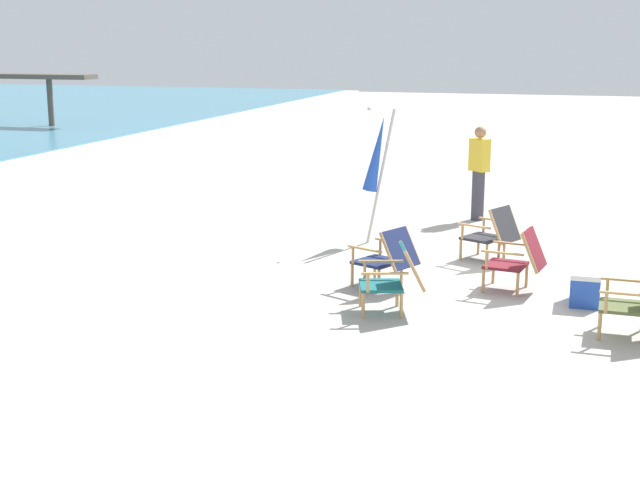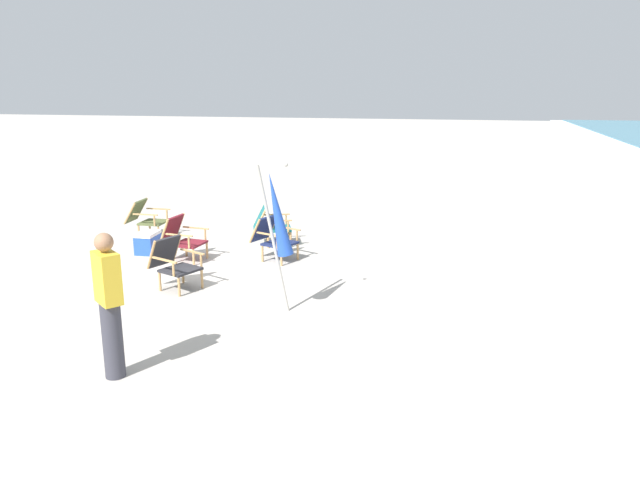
# 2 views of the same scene
# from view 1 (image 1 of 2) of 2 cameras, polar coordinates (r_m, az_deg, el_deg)

# --- Properties ---
(ground_plane) EXTENTS (80.00, 80.00, 0.00)m
(ground_plane) POSITION_cam_1_polar(r_m,az_deg,el_deg) (12.30, 12.65, -2.12)
(ground_plane) COLOR #B2AAA0
(beach_chair_far_center) EXTENTS (0.77, 0.88, 0.79)m
(beach_chair_far_center) POSITION_cam_1_polar(r_m,az_deg,el_deg) (10.27, 4.83, -2.36)
(beach_chair_far_center) COLOR #196066
(beach_chair_far_center) RESTS_ON ground
(beach_chair_front_right) EXTENTS (0.61, 0.79, 0.77)m
(beach_chair_front_right) POSITION_cam_1_polar(r_m,az_deg,el_deg) (9.97, 19.82, -3.58)
(beach_chair_front_right) COLOR #515B33
(beach_chair_front_right) RESTS_ON ground
(beach_chair_back_right) EXTENTS (0.83, 0.90, 0.80)m
(beach_chair_back_right) POSITION_cam_1_polar(r_m,az_deg,el_deg) (12.81, 11.01, 0.50)
(beach_chair_back_right) COLOR #28282D
(beach_chair_back_right) RESTS_ON ground
(beach_chair_front_left) EXTENTS (0.83, 0.92, 0.79)m
(beach_chair_front_left) POSITION_cam_1_polar(r_m,az_deg,el_deg) (11.24, 4.35, -1.02)
(beach_chair_front_left) COLOR #19234C
(beach_chair_front_left) RESTS_ON ground
(beach_chair_mid_center) EXTENTS (0.68, 0.79, 0.80)m
(beach_chair_mid_center) POSITION_cam_1_polar(r_m,az_deg,el_deg) (11.36, 12.59, -1.13)
(beach_chair_mid_center) COLOR maroon
(beach_chair_mid_center) RESTS_ON ground
(umbrella_furled_blue) EXTENTS (0.32, 0.51, 2.10)m
(umbrella_furled_blue) POSITION_cam_1_polar(r_m,az_deg,el_deg) (13.61, 3.67, 5.46)
(umbrella_furled_blue) COLOR #B7B2A8
(umbrella_furled_blue) RESTS_ON ground
(person_near_chairs) EXTENTS (0.37, 0.39, 1.63)m
(person_near_chairs) POSITION_cam_1_polar(r_m,az_deg,el_deg) (15.66, 10.13, 4.29)
(person_near_chairs) COLOR #383842
(person_near_chairs) RESTS_ON ground
(cooler_box) EXTENTS (0.49, 0.35, 0.40)m
(cooler_box) POSITION_cam_1_polar(r_m,az_deg,el_deg) (11.07, 16.60, -2.94)
(cooler_box) COLOR blue
(cooler_box) RESTS_ON ground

